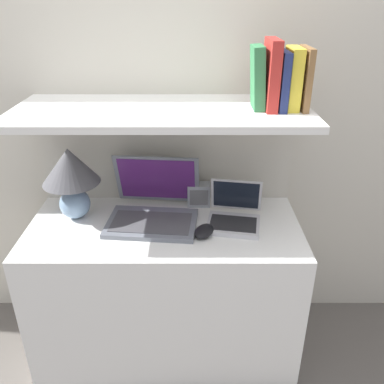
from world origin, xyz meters
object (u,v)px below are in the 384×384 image
(laptop_large, at_px, (153,208))
(router_box, at_px, (198,194))
(book_navy, at_px, (281,80))
(laptop_small, at_px, (234,215))
(book_green, at_px, (257,78))
(computer_mouse, at_px, (204,231))
(book_red, at_px, (271,75))
(book_yellow, at_px, (292,79))
(table_lamp, at_px, (70,174))
(book_brown, at_px, (304,79))

(laptop_large, bearing_deg, router_box, 33.77)
(book_navy, bearing_deg, laptop_small, -166.08)
(book_navy, bearing_deg, book_green, 180.00)
(book_navy, bearing_deg, laptop_large, -179.38)
(computer_mouse, xyz_separation_m, book_red, (0.25, 0.14, 0.60))
(router_box, relative_size, book_red, 0.42)
(book_yellow, height_order, book_green, book_green)
(table_lamp, xyz_separation_m, computer_mouse, (0.56, -0.15, -0.19))
(book_red, bearing_deg, table_lamp, 179.03)
(laptop_large, relative_size, book_navy, 1.90)
(book_brown, relative_size, book_red, 0.89)
(laptop_small, xyz_separation_m, computer_mouse, (-0.13, -0.10, -0.02))
(table_lamp, distance_m, book_yellow, 0.98)
(computer_mouse, height_order, router_box, router_box)
(router_box, distance_m, book_yellow, 0.67)
(table_lamp, height_order, book_yellow, book_yellow)
(router_box, relative_size, book_green, 0.46)
(laptop_large, xyz_separation_m, router_box, (0.20, 0.13, -0.00))
(table_lamp, bearing_deg, book_brown, -0.84)
(book_navy, relative_size, book_red, 0.84)
(book_brown, height_order, book_red, book_red)
(laptop_large, distance_m, laptop_small, 0.35)
(book_red, bearing_deg, book_yellow, 0.00)
(computer_mouse, xyz_separation_m, router_box, (-0.02, 0.27, 0.03))
(router_box, height_order, book_brown, book_brown)
(laptop_large, height_order, router_box, laptop_large)
(laptop_large, relative_size, book_green, 1.74)
(book_brown, bearing_deg, book_green, -180.00)
(table_lamp, relative_size, router_box, 3.00)
(laptop_small, height_order, book_green, book_green)
(book_navy, bearing_deg, computer_mouse, -154.24)
(laptop_large, bearing_deg, table_lamp, 176.83)
(book_navy, height_order, book_green, book_green)
(book_yellow, bearing_deg, book_brown, 0.00)
(table_lamp, relative_size, book_green, 1.37)
(laptop_large, xyz_separation_m, book_navy, (0.51, 0.01, 0.55))
(router_box, xyz_separation_m, book_brown, (0.39, -0.13, 0.55))
(router_box, bearing_deg, book_green, -30.63)
(laptop_small, distance_m, book_brown, 0.62)
(computer_mouse, relative_size, book_red, 0.52)
(book_brown, bearing_deg, book_navy, -180.00)
(router_box, bearing_deg, laptop_large, -146.23)
(book_navy, bearing_deg, table_lamp, 179.08)
(computer_mouse, xyz_separation_m, book_green, (0.20, 0.14, 0.59))
(laptop_large, height_order, laptop_small, laptop_large)
(book_brown, bearing_deg, router_box, 161.93)
(book_brown, height_order, book_green, book_green)
(laptop_large, relative_size, book_yellow, 1.80)
(laptop_small, xyz_separation_m, book_red, (0.12, 0.04, 0.58))
(laptop_small, bearing_deg, table_lamp, 175.68)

